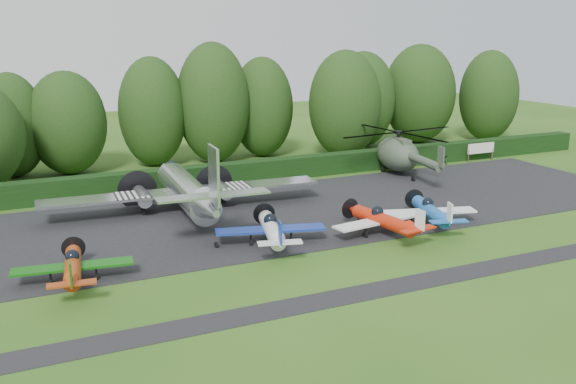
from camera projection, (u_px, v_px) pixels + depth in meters
name	position (u px, v px, depth m)	size (l,w,h in m)	color
ground	(308.00, 259.00, 40.53)	(160.00, 160.00, 0.00)	#274D15
apron	(250.00, 218.00, 49.31)	(70.00, 18.00, 0.01)	black
taxiway_verge	(357.00, 294.00, 35.26)	(70.00, 2.00, 0.00)	black
hedgerow	(206.00, 187.00, 58.97)	(90.00, 1.60, 2.00)	black
transport_plane	(188.00, 191.00, 49.47)	(22.14, 16.98, 7.09)	silver
light_plane_red	(73.00, 266.00, 36.37)	(6.73, 7.08, 2.59)	#9A340E
light_plane_white	(271.00, 229.00, 42.74)	(7.41, 7.80, 2.85)	silver
light_plane_orange	(383.00, 220.00, 44.83)	(7.23, 7.60, 2.78)	red
light_plane_blue	(430.00, 211.00, 47.09)	(7.14, 7.51, 2.74)	#1C5CAB
helicopter	(398.00, 151.00, 63.57)	(13.38, 15.66, 4.31)	#3A4737
sign_board	(481.00, 149.00, 69.78)	(3.57, 0.13, 2.01)	#3F3326
tree_2	(262.00, 107.00, 71.62)	(6.93, 6.93, 11.12)	black
tree_3	(363.00, 100.00, 77.38)	(7.91, 7.91, 11.50)	black
tree_4	(67.00, 123.00, 62.93)	(7.64, 7.64, 10.20)	black
tree_5	(489.00, 96.00, 81.56)	(7.40, 7.40, 11.48)	black
tree_6	(11.00, 125.00, 61.63)	(6.45, 6.45, 10.15)	black
tree_7	(345.00, 104.00, 70.84)	(8.00, 8.00, 11.90)	black
tree_8	(213.00, 103.00, 68.16)	(7.75, 7.75, 12.81)	black
tree_10	(152.00, 112.00, 66.58)	(7.00, 7.00, 11.39)	black
tree_11	(419.00, 94.00, 80.18)	(9.00, 9.00, 12.26)	black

